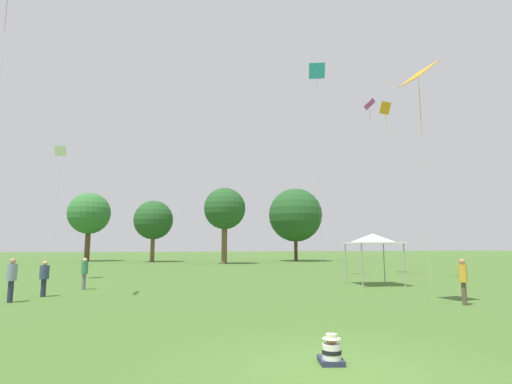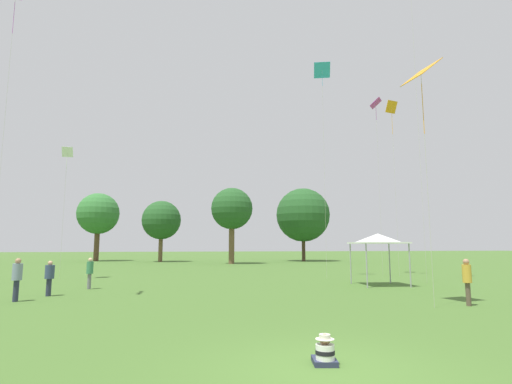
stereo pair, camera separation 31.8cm
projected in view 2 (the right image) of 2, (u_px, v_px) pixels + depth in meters
ground_plane at (327, 371)px, 7.05m from camera, size 300.00×300.00×0.00m
seated_toddler at (325, 352)px, 7.45m from camera, size 0.55×0.62×0.57m
person_standing_0 at (17, 276)px, 15.95m from camera, size 0.51×0.51×1.71m
person_standing_1 at (50, 275)px, 17.69m from camera, size 0.48×0.48×1.54m
person_standing_2 at (467, 277)px, 14.84m from camera, size 0.38×0.38×1.72m
person_standing_3 at (90, 270)px, 20.54m from camera, size 0.44×0.44×1.59m
canopy_tent at (378, 239)px, 22.63m from camera, size 2.95×2.95×2.89m
kite_0 at (421, 77)px, 15.37m from camera, size 1.11×1.34×9.23m
kite_2 at (392, 114)px, 30.55m from camera, size 1.00×0.57×13.22m
kite_3 at (322, 76)px, 29.18m from camera, size 1.35×1.09×15.45m
kite_5 at (14, 14)px, 25.40m from camera, size 0.97×0.81×18.26m
kite_6 at (67, 158)px, 27.40m from camera, size 0.72×0.32×8.95m
kite_7 at (376, 110)px, 31.67m from camera, size 1.21×1.22×13.78m
distant_tree_0 at (303, 215)px, 58.64m from camera, size 7.84×7.84×10.64m
distant_tree_1 at (161, 220)px, 56.12m from camera, size 5.42×5.42×8.51m
distant_tree_2 at (98, 214)px, 58.89m from camera, size 6.03×6.03×9.95m
distant_tree_3 at (232, 209)px, 50.16m from camera, size 5.21×5.21×9.47m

